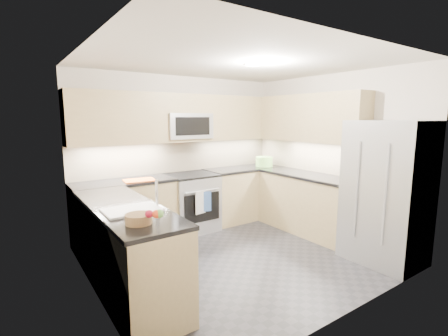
# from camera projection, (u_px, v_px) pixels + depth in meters

# --- Properties ---
(floor) EXTENTS (3.60, 3.20, 0.00)m
(floor) POSITION_uv_depth(u_px,v_px,m) (239.00, 256.00, 4.33)
(floor) COLOR #26262C
(floor) RESTS_ON ground
(ceiling) EXTENTS (3.60, 3.20, 0.02)m
(ceiling) POSITION_uv_depth(u_px,v_px,m) (240.00, 62.00, 3.94)
(ceiling) COLOR beige
(ceiling) RESTS_ON wall_back
(wall_back) EXTENTS (3.60, 0.02, 2.50)m
(wall_back) POSITION_uv_depth(u_px,v_px,m) (182.00, 153.00, 5.43)
(wall_back) COLOR beige
(wall_back) RESTS_ON floor
(wall_front) EXTENTS (3.60, 0.02, 2.50)m
(wall_front) POSITION_uv_depth(u_px,v_px,m) (351.00, 185.00, 2.84)
(wall_front) COLOR beige
(wall_front) RESTS_ON floor
(wall_left) EXTENTS (0.02, 3.20, 2.50)m
(wall_left) POSITION_uv_depth(u_px,v_px,m) (91.00, 179.00, 3.12)
(wall_left) COLOR beige
(wall_left) RESTS_ON floor
(wall_right) EXTENTS (0.02, 3.20, 2.50)m
(wall_right) POSITION_uv_depth(u_px,v_px,m) (330.00, 155.00, 5.15)
(wall_right) COLOR beige
(wall_right) RESTS_ON floor
(base_cab_back_left) EXTENTS (1.42, 0.60, 0.90)m
(base_cab_back_left) POSITION_uv_depth(u_px,v_px,m) (125.00, 214.00, 4.70)
(base_cab_back_left) COLOR tan
(base_cab_back_left) RESTS_ON floor
(base_cab_back_right) EXTENTS (1.42, 0.60, 0.90)m
(base_cab_back_right) POSITION_uv_depth(u_px,v_px,m) (243.00, 194.00, 5.93)
(base_cab_back_right) COLOR tan
(base_cab_back_right) RESTS_ON floor
(base_cab_right) EXTENTS (0.60, 1.70, 0.90)m
(base_cab_right) POSITION_uv_depth(u_px,v_px,m) (307.00, 204.00, 5.22)
(base_cab_right) COLOR tan
(base_cab_right) RESTS_ON floor
(base_cab_peninsula) EXTENTS (0.60, 2.00, 0.90)m
(base_cab_peninsula) POSITION_uv_depth(u_px,v_px,m) (126.00, 250.00, 3.41)
(base_cab_peninsula) COLOR tan
(base_cab_peninsula) RESTS_ON floor
(countertop_back_left) EXTENTS (1.42, 0.63, 0.04)m
(countertop_back_left) POSITION_uv_depth(u_px,v_px,m) (124.00, 182.00, 4.63)
(countertop_back_left) COLOR black
(countertop_back_left) RESTS_ON base_cab_back_left
(countertop_back_right) EXTENTS (1.42, 0.63, 0.04)m
(countertop_back_right) POSITION_uv_depth(u_px,v_px,m) (244.00, 169.00, 5.86)
(countertop_back_right) COLOR black
(countertop_back_right) RESTS_ON base_cab_back_right
(countertop_right) EXTENTS (0.63, 1.70, 0.04)m
(countertop_right) POSITION_uv_depth(u_px,v_px,m) (309.00, 176.00, 5.15)
(countertop_right) COLOR black
(countertop_right) RESTS_ON base_cab_right
(countertop_peninsula) EXTENTS (0.63, 2.00, 0.04)m
(countertop_peninsula) POSITION_uv_depth(u_px,v_px,m) (124.00, 207.00, 3.34)
(countertop_peninsula) COLOR black
(countertop_peninsula) RESTS_ON base_cab_peninsula
(upper_cab_back) EXTENTS (3.60, 0.35, 0.75)m
(upper_cab_back) POSITION_uv_depth(u_px,v_px,m) (186.00, 118.00, 5.20)
(upper_cab_back) COLOR tan
(upper_cab_back) RESTS_ON wall_back
(upper_cab_right) EXTENTS (0.35, 1.95, 0.75)m
(upper_cab_right) POSITION_uv_depth(u_px,v_px,m) (310.00, 118.00, 5.18)
(upper_cab_right) COLOR tan
(upper_cab_right) RESTS_ON wall_right
(backsplash_back) EXTENTS (3.60, 0.01, 0.51)m
(backsplash_back) POSITION_uv_depth(u_px,v_px,m) (182.00, 156.00, 5.44)
(backsplash_back) COLOR #C5B08E
(backsplash_back) RESTS_ON wall_back
(backsplash_right) EXTENTS (0.01, 2.30, 0.51)m
(backsplash_right) POSITION_uv_depth(u_px,v_px,m) (307.00, 155.00, 5.52)
(backsplash_right) COLOR #C5B08E
(backsplash_right) RESTS_ON wall_right
(gas_range) EXTENTS (0.76, 0.65, 0.91)m
(gas_range) POSITION_uv_depth(u_px,v_px,m) (192.00, 203.00, 5.29)
(gas_range) COLOR #A5A7AE
(gas_range) RESTS_ON floor
(range_cooktop) EXTENTS (0.76, 0.65, 0.03)m
(range_cooktop) POSITION_uv_depth(u_px,v_px,m) (191.00, 175.00, 5.22)
(range_cooktop) COLOR black
(range_cooktop) RESTS_ON gas_range
(oven_door_glass) EXTENTS (0.62, 0.02, 0.45)m
(oven_door_glass) POSITION_uv_depth(u_px,v_px,m) (202.00, 208.00, 5.03)
(oven_door_glass) COLOR black
(oven_door_glass) RESTS_ON gas_range
(oven_handle) EXTENTS (0.60, 0.02, 0.02)m
(oven_handle) POSITION_uv_depth(u_px,v_px,m) (203.00, 191.00, 4.97)
(oven_handle) COLOR #B2B5BA
(oven_handle) RESTS_ON gas_range
(microwave) EXTENTS (0.76, 0.40, 0.40)m
(microwave) POSITION_uv_depth(u_px,v_px,m) (187.00, 126.00, 5.20)
(microwave) COLOR #9D9FA5
(microwave) RESTS_ON upper_cab_back
(microwave_door) EXTENTS (0.60, 0.01, 0.28)m
(microwave_door) POSITION_uv_depth(u_px,v_px,m) (193.00, 126.00, 5.04)
(microwave_door) COLOR black
(microwave_door) RESTS_ON microwave
(refrigerator) EXTENTS (0.70, 0.90, 1.80)m
(refrigerator) POSITION_uv_depth(u_px,v_px,m) (387.00, 193.00, 4.07)
(refrigerator) COLOR #9FA2A7
(refrigerator) RESTS_ON floor
(fridge_handle_left) EXTENTS (0.02, 0.02, 1.20)m
(fridge_handle_left) POSITION_uv_depth(u_px,v_px,m) (385.00, 196.00, 3.71)
(fridge_handle_left) COLOR #B2B5BA
(fridge_handle_left) RESTS_ON refrigerator
(fridge_handle_right) EXTENTS (0.02, 0.02, 1.20)m
(fridge_handle_right) POSITION_uv_depth(u_px,v_px,m) (357.00, 190.00, 4.00)
(fridge_handle_right) COLOR #B2B5BA
(fridge_handle_right) RESTS_ON refrigerator
(sink_basin) EXTENTS (0.52, 0.38, 0.16)m
(sink_basin) POSITION_uv_depth(u_px,v_px,m) (132.00, 217.00, 3.14)
(sink_basin) COLOR white
(sink_basin) RESTS_ON base_cab_peninsula
(faucet) EXTENTS (0.03, 0.03, 0.28)m
(faucet) POSITION_uv_depth(u_px,v_px,m) (157.00, 193.00, 3.26)
(faucet) COLOR silver
(faucet) RESTS_ON countertop_peninsula
(utensil_bowl) EXTENTS (0.36, 0.36, 0.18)m
(utensil_bowl) POSITION_uv_depth(u_px,v_px,m) (264.00, 162.00, 5.98)
(utensil_bowl) COLOR #7CC454
(utensil_bowl) RESTS_ON countertop_back_right
(cutting_board) EXTENTS (0.46, 0.35, 0.01)m
(cutting_board) POSITION_uv_depth(u_px,v_px,m) (139.00, 180.00, 4.63)
(cutting_board) COLOR #E95B16
(cutting_board) RESTS_ON countertop_back_left
(fruit_basket) EXTENTS (0.30, 0.30, 0.08)m
(fruit_basket) POSITION_uv_depth(u_px,v_px,m) (139.00, 219.00, 2.76)
(fruit_basket) COLOR olive
(fruit_basket) RESTS_ON countertop_peninsula
(fruit_apple) EXTENTS (0.07, 0.07, 0.07)m
(fruit_apple) POSITION_uv_depth(u_px,v_px,m) (149.00, 214.00, 2.65)
(fruit_apple) COLOR maroon
(fruit_apple) RESTS_ON fruit_basket
(fruit_pear) EXTENTS (0.07, 0.07, 0.07)m
(fruit_pear) POSITION_uv_depth(u_px,v_px,m) (159.00, 214.00, 2.66)
(fruit_pear) COLOR #6AB14C
(fruit_pear) RESTS_ON fruit_basket
(dish_towel_check) EXTENTS (0.19, 0.05, 0.35)m
(dish_towel_check) POSITION_uv_depth(u_px,v_px,m) (200.00, 202.00, 4.95)
(dish_towel_check) COLOR silver
(dish_towel_check) RESTS_ON oven_handle
(dish_towel_blue) EXTENTS (0.17, 0.05, 0.31)m
(dish_towel_blue) POSITION_uv_depth(u_px,v_px,m) (206.00, 202.00, 5.00)
(dish_towel_blue) COLOR #32518A
(dish_towel_blue) RESTS_ON oven_handle
(fruit_orange) EXTENTS (0.07, 0.07, 0.07)m
(fruit_orange) POSITION_uv_depth(u_px,v_px,m) (157.00, 214.00, 2.65)
(fruit_orange) COLOR #FC481C
(fruit_orange) RESTS_ON fruit_basket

